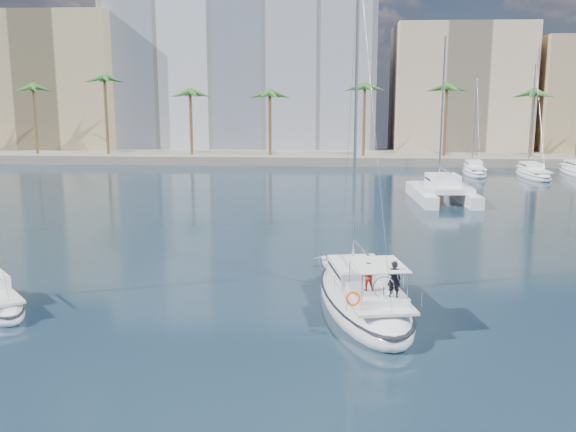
{
  "coord_description": "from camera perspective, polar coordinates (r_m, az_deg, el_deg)",
  "views": [
    {
      "loc": [
        1.94,
        -32.97,
        10.24
      ],
      "look_at": [
        -0.22,
        1.5,
        3.43
      ],
      "focal_mm": 40.0,
      "sensor_mm": 36.0,
      "label": 1
    }
  ],
  "objects": [
    {
      "name": "moored_yacht_a",
      "position": [
        82.62,
        16.22,
        3.59
      ],
      "size": [
        3.37,
        9.52,
        11.9
      ],
      "primitive_type": null,
      "rotation": [
        0.0,
        0.0,
        -0.07
      ],
      "color": "white",
      "rests_on": "ground"
    },
    {
      "name": "palm_left",
      "position": [
        96.88,
        -18.51,
        10.61
      ],
      "size": [
        3.6,
        3.6,
        12.3
      ],
      "color": "brown",
      "rests_on": "ground"
    },
    {
      "name": "seagull",
      "position": [
        37.56,
        3.23,
        -3.74
      ],
      "size": [
        1.24,
        0.53,
        0.23
      ],
      "color": "silver",
      "rests_on": "ground"
    },
    {
      "name": "catamaran",
      "position": [
        61.8,
        13.57,
        2.33
      ],
      "size": [
        5.62,
        10.47,
        15.14
      ],
      "rotation": [
        0.0,
        0.0,
        0.05
      ],
      "color": "white",
      "rests_on": "ground"
    },
    {
      "name": "building_beige",
      "position": [
        104.9,
        14.88,
        10.65
      ],
      "size": [
        20.0,
        14.0,
        20.0
      ],
      "primitive_type": "cube",
      "color": "#CCB192",
      "rests_on": "ground"
    },
    {
      "name": "building_tan_left",
      "position": [
        111.03,
        -20.1,
        10.88
      ],
      "size": [
        22.0,
        14.0,
        22.0
      ],
      "primitive_type": "cube",
      "color": "tan",
      "rests_on": "ground"
    },
    {
      "name": "palm_centre",
      "position": [
        89.99,
        2.4,
        11.17
      ],
      "size": [
        3.6,
        3.6,
        12.3
      ],
      "color": "brown",
      "rests_on": "ground"
    },
    {
      "name": "ground",
      "position": [
        34.57,
        0.22,
        -6.08
      ],
      "size": [
        160.0,
        160.0,
        0.0
      ],
      "primitive_type": "plane",
      "color": "black",
      "rests_on": "ground"
    },
    {
      "name": "quay",
      "position": [
        94.48,
        2.41,
        5.28
      ],
      "size": [
        120.0,
        14.0,
        1.2
      ],
      "primitive_type": "cube",
      "color": "gray",
      "rests_on": "ground"
    },
    {
      "name": "moored_yacht_b",
      "position": [
        82.38,
        20.94,
        3.27
      ],
      "size": [
        3.32,
        10.83,
        13.72
      ],
      "primitive_type": null,
      "rotation": [
        0.0,
        0.0,
        -0.02
      ],
      "color": "white",
      "rests_on": "ground"
    },
    {
      "name": "palm_right",
      "position": [
        95.51,
        23.6,
        10.26
      ],
      "size": [
        3.6,
        3.6,
        12.3
      ],
      "color": "brown",
      "rests_on": "ground"
    },
    {
      "name": "main_sloop",
      "position": [
        30.92,
        6.71,
        -7.24
      ],
      "size": [
        5.67,
        11.97,
        17.08
      ],
      "rotation": [
        0.0,
        0.0,
        0.18
      ],
      "color": "white",
      "rests_on": "ground"
    },
    {
      "name": "building_modern",
      "position": [
        106.94,
        -4.01,
        13.14
      ],
      "size": [
        42.0,
        16.0,
        28.0
      ],
      "primitive_type": "cube",
      "color": "silver",
      "rests_on": "ground"
    }
  ]
}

